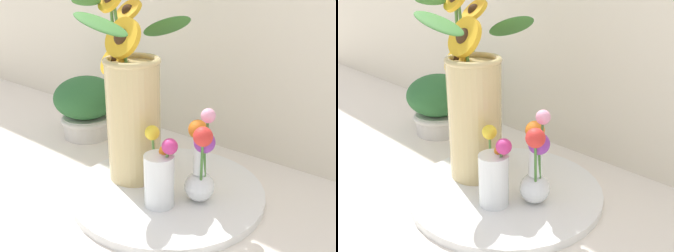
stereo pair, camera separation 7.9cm
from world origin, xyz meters
TOP-DOWN VIEW (x-y plane):
  - ground_plane at (0.00, 0.00)m, footprint 6.00×6.00m
  - serving_tray at (-0.03, 0.08)m, footprint 0.41×0.41m
  - mason_jar_sunflowers at (-0.12, 0.08)m, footprint 0.20×0.26m
  - vase_small_center at (-0.00, 0.02)m, footprint 0.09×0.07m
  - vase_bulb_right at (0.06, 0.08)m, footprint 0.09×0.09m
  - potted_plant at (-0.42, 0.19)m, footprint 0.18×0.18m

SIDE VIEW (x-z plane):
  - ground_plane at x=0.00m, z-range 0.00..0.00m
  - serving_tray at x=-0.03m, z-range 0.00..0.02m
  - vase_small_center at x=0.00m, z-range 0.01..0.16m
  - potted_plant at x=-0.42m, z-range 0.01..0.18m
  - vase_bulb_right at x=0.06m, z-range 0.01..0.21m
  - mason_jar_sunflowers at x=-0.12m, z-range -0.04..0.40m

